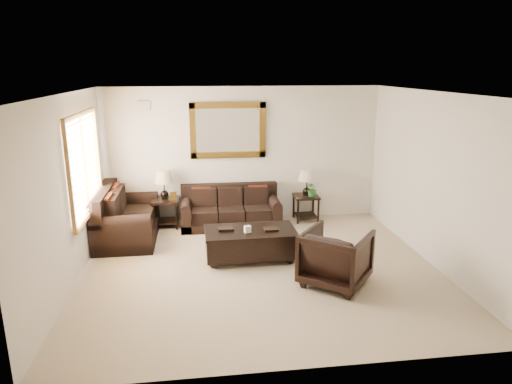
{
  "coord_description": "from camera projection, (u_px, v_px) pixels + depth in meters",
  "views": [
    {
      "loc": [
        -0.92,
        -6.51,
        3.05
      ],
      "look_at": [
        0.01,
        0.6,
        1.08
      ],
      "focal_mm": 32.0,
      "sensor_mm": 36.0,
      "label": 1
    }
  ],
  "objects": [
    {
      "name": "loveseat",
      "position": [
        124.0,
        220.0,
        8.31
      ],
      "size": [
        1.02,
        1.71,
        0.96
      ],
      "rotation": [
        0.0,
        0.0,
        1.57
      ],
      "color": "black",
      "rests_on": "room"
    },
    {
      "name": "sofa",
      "position": [
        231.0,
        211.0,
        9.06
      ],
      "size": [
        1.94,
        0.84,
        0.79
      ],
      "color": "black",
      "rests_on": "room"
    },
    {
      "name": "window",
      "position": [
        85.0,
        165.0,
        7.26
      ],
      "size": [
        0.07,
        1.96,
        1.66
      ],
      "color": "white",
      "rests_on": "room"
    },
    {
      "name": "potted_plant",
      "position": [
        313.0,
        190.0,
        9.18
      ],
      "size": [
        0.31,
        0.34,
        0.25
      ],
      "primitive_type": "imported",
      "rotation": [
        0.0,
        0.0,
        -0.06
      ],
      "color": "#275F20",
      "rests_on": "end_table_right"
    },
    {
      "name": "air_vent",
      "position": [
        144.0,
        106.0,
        8.66
      ],
      "size": [
        0.25,
        0.02,
        0.18
      ],
      "primitive_type": "cube",
      "color": "#999999",
      "rests_on": "room"
    },
    {
      "name": "coffee_table",
      "position": [
        250.0,
        241.0,
        7.45
      ],
      "size": [
        1.49,
        0.82,
        0.63
      ],
      "rotation": [
        0.0,
        0.0,
        0.02
      ],
      "color": "black",
      "rests_on": "room"
    },
    {
      "name": "mirror",
      "position": [
        228.0,
        130.0,
        8.98
      ],
      "size": [
        1.5,
        0.06,
        1.1
      ],
      "color": "#4D300F",
      "rests_on": "room"
    },
    {
      "name": "end_table_left",
      "position": [
        164.0,
        190.0,
        8.86
      ],
      "size": [
        0.52,
        0.52,
        1.14
      ],
      "color": "black",
      "rests_on": "room"
    },
    {
      "name": "end_table_right",
      "position": [
        306.0,
        187.0,
        9.24
      ],
      "size": [
        0.49,
        0.49,
        1.08
      ],
      "color": "black",
      "rests_on": "room"
    },
    {
      "name": "armchair",
      "position": [
        336.0,
        255.0,
        6.55
      ],
      "size": [
        1.19,
        1.18,
        0.9
      ],
      "primitive_type": "imported",
      "rotation": [
        0.0,
        0.0,
        2.47
      ],
      "color": "black",
      "rests_on": "floor"
    },
    {
      "name": "room",
      "position": [
        260.0,
        185.0,
        6.79
      ],
      "size": [
        5.51,
        5.01,
        2.71
      ],
      "color": "gray",
      "rests_on": "ground"
    }
  ]
}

